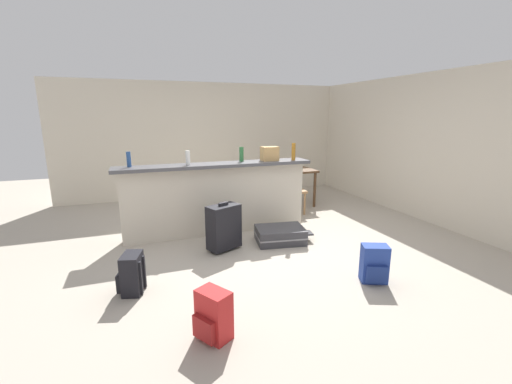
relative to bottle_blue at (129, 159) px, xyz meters
name	(u,v)px	position (x,y,z in m)	size (l,w,h in m)	color
ground_plane	(258,239)	(1.75, -0.48, -1.23)	(13.00, 13.00, 0.05)	#ADA393
wall_back	(212,140)	(1.75, 2.57, 0.05)	(6.60, 0.10, 2.50)	beige
wall_right	(410,146)	(4.80, -0.18, 0.05)	(0.10, 6.00, 2.50)	beige
partition_half_wall	(218,200)	(1.23, -0.07, -0.68)	(2.80, 0.20, 1.05)	beige
bar_countertop	(217,165)	(1.23, -0.07, -0.13)	(2.96, 0.40, 0.05)	#4C4C51
bottle_blue	(129,159)	(0.00, 0.00, 0.00)	(0.06, 0.06, 0.21)	#284C89
bottle_white	(188,158)	(0.80, -0.09, 0.00)	(0.07, 0.07, 0.21)	silver
bottle_green	(241,154)	(1.64, 0.00, 0.01)	(0.07, 0.07, 0.22)	#2D6B38
bottle_amber	(293,152)	(2.47, -0.14, 0.03)	(0.06, 0.06, 0.27)	#9E661E
grocery_bag	(270,154)	(2.09, -0.06, 0.00)	(0.26, 0.18, 0.22)	tan
dining_table	(285,174)	(2.90, 1.07, -0.56)	(1.10, 0.80, 0.74)	#4C331E
dining_chair_near_partition	(292,185)	(2.80, 0.57, -0.69)	(0.41, 0.41, 0.93)	#9E754C
suitcase_flat_charcoal	(280,235)	(1.98, -0.76, -1.09)	(0.87, 0.60, 0.22)	#38383D
backpack_black	(132,274)	(-0.04, -1.51, -1.00)	(0.30, 0.32, 0.42)	black
suitcase_upright_black	(224,227)	(1.14, -0.75, -0.87)	(0.50, 0.40, 0.67)	black
backpack_red	(213,316)	(0.59, -2.52, -1.00)	(0.33, 0.33, 0.42)	red
backpack_blue	(374,264)	(2.47, -2.19, -1.00)	(0.33, 0.31, 0.42)	#233D93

